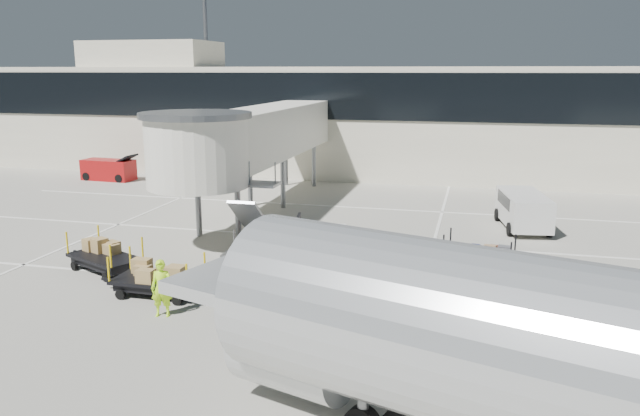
{
  "coord_description": "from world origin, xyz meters",
  "views": [
    {
      "loc": [
        7.7,
        -18.6,
        7.78
      ],
      "look_at": [
        1.31,
        6.65,
        2.0
      ],
      "focal_mm": 35.0,
      "sensor_mm": 36.0,
      "label": 1
    }
  ],
  "objects_px": {
    "suitcase_cart": "(478,255)",
    "ground_worker": "(162,288)",
    "belt_loader": "(109,170)",
    "box_cart_near": "(161,280)",
    "box_cart_far": "(106,258)",
    "baggage_tug": "(317,239)",
    "minivan": "(523,207)"
  },
  "relations": [
    {
      "from": "suitcase_cart",
      "to": "ground_worker",
      "type": "height_order",
      "value": "ground_worker"
    },
    {
      "from": "ground_worker",
      "to": "belt_loader",
      "type": "height_order",
      "value": "belt_loader"
    },
    {
      "from": "box_cart_near",
      "to": "ground_worker",
      "type": "bearing_deg",
      "value": -59.46
    },
    {
      "from": "box_cart_far",
      "to": "baggage_tug",
      "type": "bearing_deg",
      "value": 55.18
    },
    {
      "from": "baggage_tug",
      "to": "box_cart_far",
      "type": "distance_m",
      "value": 8.71
    },
    {
      "from": "box_cart_near",
      "to": "minivan",
      "type": "distance_m",
      "value": 18.5
    },
    {
      "from": "baggage_tug",
      "to": "suitcase_cart",
      "type": "relative_size",
      "value": 0.8
    },
    {
      "from": "suitcase_cart",
      "to": "box_cart_near",
      "type": "relative_size",
      "value": 0.9
    },
    {
      "from": "ground_worker",
      "to": "box_cart_far",
      "type": "bearing_deg",
      "value": 126.08
    },
    {
      "from": "minivan",
      "to": "belt_loader",
      "type": "relative_size",
      "value": 1.2
    },
    {
      "from": "minivan",
      "to": "baggage_tug",
      "type": "bearing_deg",
      "value": -151.94
    },
    {
      "from": "suitcase_cart",
      "to": "box_cart_near",
      "type": "height_order",
      "value": "box_cart_near"
    },
    {
      "from": "suitcase_cart",
      "to": "minivan",
      "type": "bearing_deg",
      "value": 83.64
    },
    {
      "from": "baggage_tug",
      "to": "belt_loader",
      "type": "height_order",
      "value": "belt_loader"
    },
    {
      "from": "box_cart_near",
      "to": "belt_loader",
      "type": "height_order",
      "value": "belt_loader"
    },
    {
      "from": "ground_worker",
      "to": "belt_loader",
      "type": "relative_size",
      "value": 0.46
    },
    {
      "from": "baggage_tug",
      "to": "box_cart_near",
      "type": "distance_m",
      "value": 7.61
    },
    {
      "from": "baggage_tug",
      "to": "minivan",
      "type": "distance_m",
      "value": 11.18
    },
    {
      "from": "suitcase_cart",
      "to": "box_cart_far",
      "type": "relative_size",
      "value": 0.9
    },
    {
      "from": "box_cart_far",
      "to": "minivan",
      "type": "relative_size",
      "value": 0.78
    },
    {
      "from": "ground_worker",
      "to": "minivan",
      "type": "xyz_separation_m",
      "value": [
        11.95,
        14.91,
        0.12
      ]
    },
    {
      "from": "suitcase_cart",
      "to": "belt_loader",
      "type": "height_order",
      "value": "belt_loader"
    },
    {
      "from": "box_cart_near",
      "to": "suitcase_cart",
      "type": "bearing_deg",
      "value": 30.65
    },
    {
      "from": "suitcase_cart",
      "to": "belt_loader",
      "type": "bearing_deg",
      "value": 161.54
    },
    {
      "from": "suitcase_cart",
      "to": "box_cart_near",
      "type": "distance_m",
      "value": 12.47
    },
    {
      "from": "baggage_tug",
      "to": "box_cart_far",
      "type": "height_order",
      "value": "baggage_tug"
    },
    {
      "from": "suitcase_cart",
      "to": "belt_loader",
      "type": "distance_m",
      "value": 29.64
    },
    {
      "from": "box_cart_far",
      "to": "ground_worker",
      "type": "relative_size",
      "value": 2.04
    },
    {
      "from": "box_cart_far",
      "to": "suitcase_cart",
      "type": "bearing_deg",
      "value": 40.99
    },
    {
      "from": "ground_worker",
      "to": "minivan",
      "type": "height_order",
      "value": "ground_worker"
    },
    {
      "from": "baggage_tug",
      "to": "box_cart_near",
      "type": "xyz_separation_m",
      "value": [
        -4.03,
        -6.46,
        -0.05
      ]
    },
    {
      "from": "box_cart_near",
      "to": "belt_loader",
      "type": "bearing_deg",
      "value": 126.92
    }
  ]
}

